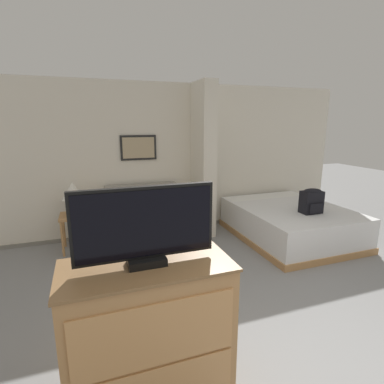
# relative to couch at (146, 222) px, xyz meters

# --- Properties ---
(wall_back) EXTENTS (6.53, 0.16, 2.60)m
(wall_back) POSITION_rel_couch_xyz_m (0.70, 0.49, 0.96)
(wall_back) COLOR silver
(wall_back) RESTS_ON ground_plane
(wall_partition_pillar) EXTENTS (0.24, 0.64, 2.60)m
(wall_partition_pillar) POSITION_rel_couch_xyz_m (1.06, 0.10, 0.96)
(wall_partition_pillar) COLOR silver
(wall_partition_pillar) RESTS_ON ground_plane
(couch) EXTENTS (1.77, 0.84, 0.92)m
(couch) POSITION_rel_couch_xyz_m (0.00, 0.00, 0.00)
(couch) COLOR gray
(couch) RESTS_ON ground_plane
(coffee_table) EXTENTS (0.80, 0.47, 0.41)m
(coffee_table) POSITION_rel_couch_xyz_m (-0.02, -0.89, 0.02)
(coffee_table) COLOR #B27F4C
(coffee_table) RESTS_ON ground_plane
(side_table) EXTENTS (0.45, 0.45, 0.57)m
(side_table) POSITION_rel_couch_xyz_m (-1.07, 0.01, 0.14)
(side_table) COLOR #B27F4C
(side_table) RESTS_ON ground_plane
(table_lamp) EXTENTS (0.33, 0.33, 0.50)m
(table_lamp) POSITION_rel_couch_xyz_m (-1.07, 0.01, 0.58)
(table_lamp) COLOR tan
(table_lamp) RESTS_ON side_table
(tv_dresser) EXTENTS (1.10, 0.53, 1.05)m
(tv_dresser) POSITION_rel_couch_xyz_m (-0.54, -2.93, 0.19)
(tv_dresser) COLOR #B27F4C
(tv_dresser) RESTS_ON ground_plane
(tv) EXTENTS (0.88, 0.16, 0.51)m
(tv) POSITION_rel_couch_xyz_m (-0.54, -2.93, 0.97)
(tv) COLOR black
(tv) RESTS_ON tv_dresser
(bed) EXTENTS (1.67, 2.07, 0.55)m
(bed) POSITION_rel_couch_xyz_m (2.34, -0.64, -0.06)
(bed) COLOR #B27F4C
(bed) RESTS_ON ground_plane
(backpack) EXTENTS (0.33, 0.23, 0.39)m
(backpack) POSITION_rel_couch_xyz_m (2.42, -1.05, 0.41)
(backpack) COLOR black
(backpack) RESTS_ON bed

